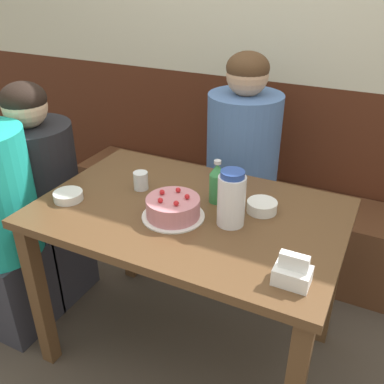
{
  "coord_description": "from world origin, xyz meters",
  "views": [
    {
      "loc": [
        0.65,
        -1.29,
        1.62
      ],
      "look_at": [
        -0.01,
        0.05,
        0.82
      ],
      "focal_mm": 40.0,
      "sensor_mm": 36.0,
      "label": 1
    }
  ],
  "objects_px": {
    "soju_bottle": "(217,183)",
    "glass_water_tall": "(141,181)",
    "water_pitcher": "(231,199)",
    "bowl_soup_white": "(68,196)",
    "birthday_cake": "(173,208)",
    "napkin_holder": "(292,273)",
    "person_grey_tee": "(42,197)",
    "bowl_side_dish": "(262,207)",
    "bench_seat": "(251,223)",
    "bowl_rice_small": "(231,180)",
    "person_teal_shirt": "(241,175)"
  },
  "relations": [
    {
      "from": "napkin_holder",
      "to": "glass_water_tall",
      "type": "height_order",
      "value": "napkin_holder"
    },
    {
      "from": "bowl_side_dish",
      "to": "water_pitcher",
      "type": "bearing_deg",
      "value": -119.98
    },
    {
      "from": "bench_seat",
      "to": "bowl_side_dish",
      "type": "xyz_separation_m",
      "value": [
        0.26,
        -0.72,
        0.56
      ]
    },
    {
      "from": "bowl_rice_small",
      "to": "soju_bottle",
      "type": "bearing_deg",
      "value": -88.01
    },
    {
      "from": "napkin_holder",
      "to": "person_grey_tee",
      "type": "height_order",
      "value": "person_grey_tee"
    },
    {
      "from": "bench_seat",
      "to": "bowl_rice_small",
      "type": "xyz_separation_m",
      "value": [
        0.07,
        -0.55,
        0.56
      ]
    },
    {
      "from": "bowl_rice_small",
      "to": "bowl_side_dish",
      "type": "xyz_separation_m",
      "value": [
        0.2,
        -0.17,
        0.01
      ]
    },
    {
      "from": "person_teal_shirt",
      "to": "bowl_side_dish",
      "type": "bearing_deg",
      "value": 27.29
    },
    {
      "from": "glass_water_tall",
      "to": "soju_bottle",
      "type": "bearing_deg",
      "value": 7.28
    },
    {
      "from": "bowl_soup_white",
      "to": "person_grey_tee",
      "type": "distance_m",
      "value": 0.48
    },
    {
      "from": "bowl_rice_small",
      "to": "person_teal_shirt",
      "type": "distance_m",
      "value": 0.41
    },
    {
      "from": "birthday_cake",
      "to": "glass_water_tall",
      "type": "xyz_separation_m",
      "value": [
        -0.23,
        0.14,
        -0.0
      ]
    },
    {
      "from": "bowl_soup_white",
      "to": "bowl_rice_small",
      "type": "distance_m",
      "value": 0.69
    },
    {
      "from": "bowl_rice_small",
      "to": "glass_water_tall",
      "type": "distance_m",
      "value": 0.39
    },
    {
      "from": "napkin_holder",
      "to": "bowl_side_dish",
      "type": "xyz_separation_m",
      "value": [
        -0.21,
        0.36,
        -0.02
      ]
    },
    {
      "from": "person_grey_tee",
      "to": "person_teal_shirt",
      "type": "bearing_deg",
      "value": 35.16
    },
    {
      "from": "soju_bottle",
      "to": "bowl_side_dish",
      "type": "distance_m",
      "value": 0.2
    },
    {
      "from": "water_pitcher",
      "to": "bowl_soup_white",
      "type": "xyz_separation_m",
      "value": [
        -0.66,
        -0.13,
        -0.09
      ]
    },
    {
      "from": "soju_bottle",
      "to": "bowl_side_dish",
      "type": "height_order",
      "value": "soju_bottle"
    },
    {
      "from": "bowl_side_dish",
      "to": "glass_water_tall",
      "type": "bearing_deg",
      "value": -174.79
    },
    {
      "from": "bowl_side_dish",
      "to": "napkin_holder",
      "type": "bearing_deg",
      "value": -59.59
    },
    {
      "from": "bowl_side_dish",
      "to": "bowl_soup_white",
      "type": "bearing_deg",
      "value": -160.46
    },
    {
      "from": "bowl_soup_white",
      "to": "bowl_rice_small",
      "type": "bearing_deg",
      "value": 38.51
    },
    {
      "from": "bowl_soup_white",
      "to": "napkin_holder",
      "type": "bearing_deg",
      "value": -6.12
    },
    {
      "from": "bowl_rice_small",
      "to": "person_grey_tee",
      "type": "xyz_separation_m",
      "value": [
        -0.92,
        -0.22,
        -0.2
      ]
    },
    {
      "from": "bowl_rice_small",
      "to": "napkin_holder",
      "type": "bearing_deg",
      "value": -52.49
    },
    {
      "from": "birthday_cake",
      "to": "soju_bottle",
      "type": "xyz_separation_m",
      "value": [
        0.1,
        0.18,
        0.05
      ]
    },
    {
      "from": "bowl_soup_white",
      "to": "glass_water_tall",
      "type": "distance_m",
      "value": 0.3
    },
    {
      "from": "napkin_holder",
      "to": "bowl_soup_white",
      "type": "distance_m",
      "value": 0.95
    },
    {
      "from": "napkin_holder",
      "to": "bowl_rice_small",
      "type": "relative_size",
      "value": 1.02
    },
    {
      "from": "napkin_holder",
      "to": "person_grey_tee",
      "type": "xyz_separation_m",
      "value": [
        -1.33,
        0.31,
        -0.22
      ]
    },
    {
      "from": "bowl_soup_white",
      "to": "person_teal_shirt",
      "type": "relative_size",
      "value": 0.09
    },
    {
      "from": "water_pitcher",
      "to": "napkin_holder",
      "type": "distance_m",
      "value": 0.38
    },
    {
      "from": "birthday_cake",
      "to": "bowl_side_dish",
      "type": "relative_size",
      "value": 2.05
    },
    {
      "from": "soju_bottle",
      "to": "bowl_soup_white",
      "type": "relative_size",
      "value": 1.53
    },
    {
      "from": "person_teal_shirt",
      "to": "glass_water_tall",
      "type": "bearing_deg",
      "value": -22.77
    },
    {
      "from": "soju_bottle",
      "to": "bowl_rice_small",
      "type": "height_order",
      "value": "soju_bottle"
    },
    {
      "from": "water_pitcher",
      "to": "bowl_rice_small",
      "type": "bearing_deg",
      "value": 111.25
    },
    {
      "from": "birthday_cake",
      "to": "glass_water_tall",
      "type": "relative_size",
      "value": 3.14
    },
    {
      "from": "soju_bottle",
      "to": "glass_water_tall",
      "type": "distance_m",
      "value": 0.34
    },
    {
      "from": "bowl_side_dish",
      "to": "person_teal_shirt",
      "type": "height_order",
      "value": "person_teal_shirt"
    },
    {
      "from": "soju_bottle",
      "to": "napkin_holder",
      "type": "distance_m",
      "value": 0.54
    },
    {
      "from": "bowl_rice_small",
      "to": "water_pitcher",
      "type": "bearing_deg",
      "value": -68.75
    },
    {
      "from": "water_pitcher",
      "to": "person_grey_tee",
      "type": "bearing_deg",
      "value": 175.67
    },
    {
      "from": "glass_water_tall",
      "to": "bowl_soup_white",
      "type": "bearing_deg",
      "value": -135.07
    },
    {
      "from": "birthday_cake",
      "to": "bowl_soup_white",
      "type": "height_order",
      "value": "birthday_cake"
    },
    {
      "from": "bench_seat",
      "to": "soju_bottle",
      "type": "xyz_separation_m",
      "value": [
        0.07,
        -0.72,
        0.63
      ]
    },
    {
      "from": "bench_seat",
      "to": "person_teal_shirt",
      "type": "distance_m",
      "value": 0.44
    },
    {
      "from": "napkin_holder",
      "to": "bench_seat",
      "type": "bearing_deg",
      "value": 113.63
    },
    {
      "from": "bowl_soup_white",
      "to": "glass_water_tall",
      "type": "xyz_separation_m",
      "value": [
        0.21,
        0.21,
        0.02
      ]
    }
  ]
}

